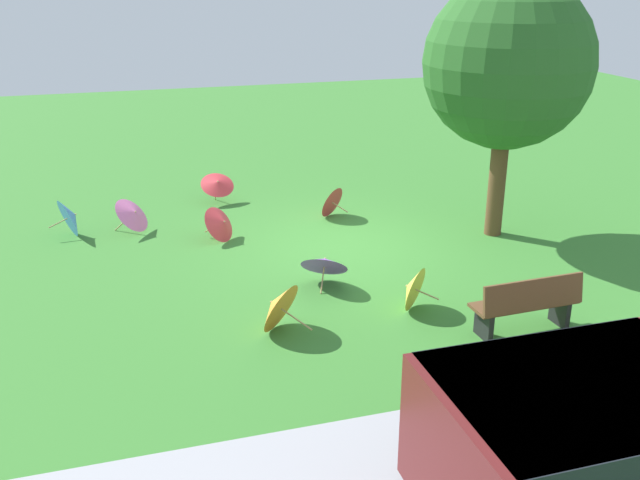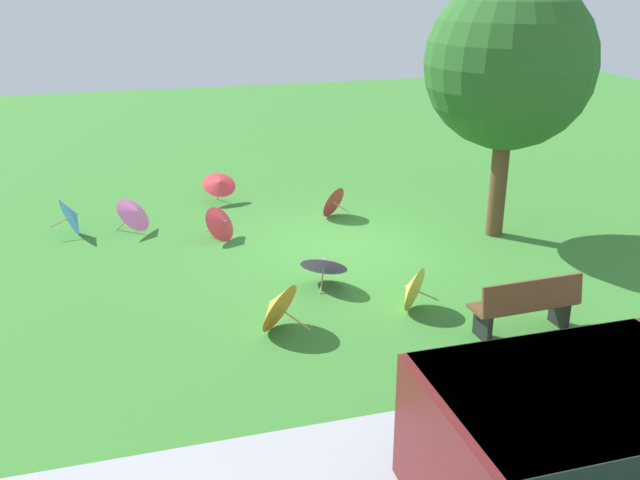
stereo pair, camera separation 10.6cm
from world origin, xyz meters
The scene contains 11 objects.
ground centered at (0.00, 0.00, 0.00)m, with size 40.00×40.00×0.00m, color #387A2D.
park_bench centered at (-1.39, 3.98, 0.47)m, with size 1.62×0.54×0.90m.
shade_tree centered at (-3.02, 0.16, 3.31)m, with size 3.15×3.15×4.90m.
parasol_purple_0 centered at (0.91, 1.57, 0.41)m, with size 1.01×0.97×0.72m.
parasol_red_0 centered at (1.93, -3.35, 0.46)m, with size 0.82×0.78×0.71m.
parasol_pink_0 centered at (3.82, -1.91, 0.41)m, with size 0.93×0.99×0.74m.
parasol_yellow_0 centered at (-0.11, 2.80, 0.36)m, with size 0.71×0.72×0.73m.
parasol_red_1 centered at (2.22, -1.00, 0.35)m, with size 0.88×0.90×0.71m.
parasol_blue_0 centered at (5.00, -2.10, 0.40)m, with size 0.76×0.87×0.80m.
parasol_red_2 centered at (-0.21, -1.74, 0.35)m, with size 0.76×0.71×0.69m.
parasol_orange_0 centered at (2.04, 2.89, 0.41)m, with size 0.92×0.93×0.82m.
Camera 1 is at (4.06, 11.91, 4.97)m, focal length 39.83 mm.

